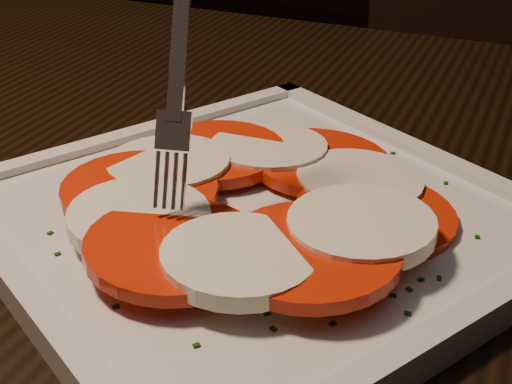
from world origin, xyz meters
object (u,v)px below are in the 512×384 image
table (275,286)px  fork (184,41)px  chair (486,112)px  plate (256,223)px

table → fork: (-0.02, -0.08, 0.22)m
table → fork: 0.24m
chair → fork: bearing=-108.9°
table → chair: size_ratio=1.37×
table → chair: (0.01, 0.74, -0.12)m
plate → chair: bearing=90.9°
table → fork: bearing=-102.3°
table → plate: bearing=-72.1°
plate → fork: 0.12m
chair → fork: 0.89m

